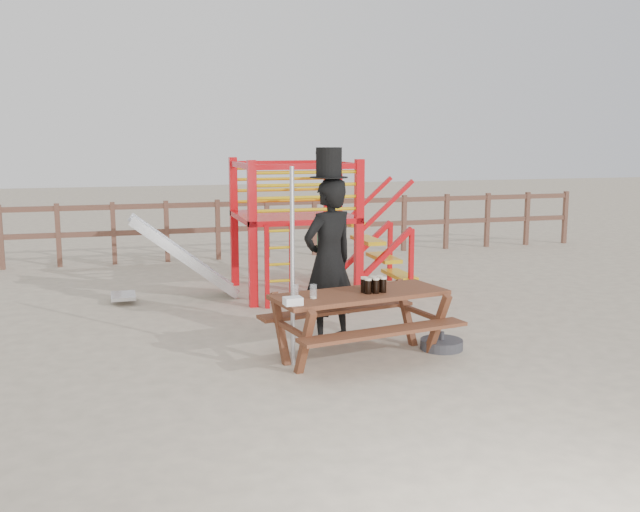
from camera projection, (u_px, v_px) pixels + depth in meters
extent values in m
plane|color=#C3B297|center=(357.00, 361.00, 7.79)|extent=(60.00, 60.00, 0.00)
cube|color=brown|center=(242.00, 204.00, 14.24)|extent=(15.00, 0.06, 0.10)
cube|color=brown|center=(243.00, 229.00, 14.32)|extent=(15.00, 0.06, 0.10)
cube|color=brown|center=(1.00, 237.00, 13.08)|extent=(0.09, 0.09, 1.20)
cube|color=brown|center=(58.00, 235.00, 13.36)|extent=(0.09, 0.09, 1.20)
cube|color=brown|center=(114.00, 233.00, 13.63)|extent=(0.09, 0.09, 1.20)
cube|color=brown|center=(167.00, 231.00, 13.91)|extent=(0.09, 0.09, 1.20)
cube|color=brown|center=(218.00, 230.00, 14.18)|extent=(0.09, 0.09, 1.20)
cube|color=brown|center=(267.00, 228.00, 14.46)|extent=(0.09, 0.09, 1.20)
cube|color=brown|center=(314.00, 226.00, 14.73)|extent=(0.09, 0.09, 1.20)
cube|color=brown|center=(360.00, 225.00, 15.01)|extent=(0.09, 0.09, 1.20)
cube|color=brown|center=(404.00, 223.00, 15.29)|extent=(0.09, 0.09, 1.20)
cube|color=brown|center=(446.00, 222.00, 15.56)|extent=(0.09, 0.09, 1.20)
cube|color=brown|center=(487.00, 220.00, 15.84)|extent=(0.09, 0.09, 1.20)
cube|color=brown|center=(527.00, 219.00, 16.11)|extent=(0.09, 0.09, 1.20)
cube|color=brown|center=(565.00, 217.00, 16.39)|extent=(0.09, 0.09, 1.20)
cube|color=red|center=(253.00, 235.00, 10.10)|extent=(0.12, 0.12, 2.10)
cube|color=red|center=(359.00, 231.00, 10.54)|extent=(0.12, 0.12, 2.10)
cube|color=red|center=(234.00, 222.00, 11.62)|extent=(0.12, 0.12, 2.10)
cube|color=red|center=(328.00, 219.00, 12.06)|extent=(0.12, 0.12, 2.10)
cube|color=red|center=(293.00, 216.00, 11.06)|extent=(1.72, 1.72, 0.08)
cube|color=red|center=(307.00, 167.00, 10.17)|extent=(1.60, 0.08, 0.08)
cube|color=red|center=(281.00, 163.00, 11.68)|extent=(1.60, 0.08, 0.08)
cube|color=red|center=(241.00, 165.00, 10.71)|extent=(0.08, 1.60, 0.08)
cube|color=red|center=(343.00, 164.00, 11.15)|extent=(0.08, 1.60, 0.08)
cylinder|color=gold|center=(307.00, 210.00, 10.27)|extent=(1.50, 0.05, 0.05)
cylinder|color=gold|center=(282.00, 201.00, 11.79)|extent=(1.50, 0.05, 0.05)
cylinder|color=gold|center=(307.00, 197.00, 10.24)|extent=(1.50, 0.05, 0.05)
cylinder|color=gold|center=(281.00, 190.00, 11.76)|extent=(1.50, 0.05, 0.05)
cylinder|color=gold|center=(307.00, 185.00, 10.21)|extent=(1.50, 0.05, 0.05)
cylinder|color=gold|center=(281.00, 179.00, 11.73)|extent=(1.50, 0.05, 0.05)
cylinder|color=gold|center=(307.00, 172.00, 10.18)|extent=(1.50, 0.05, 0.05)
cylinder|color=gold|center=(281.00, 168.00, 11.70)|extent=(1.50, 0.05, 0.05)
cube|color=red|center=(267.00, 267.00, 10.08)|extent=(0.06, 0.06, 1.20)
cube|color=red|center=(292.00, 266.00, 10.18)|extent=(0.06, 0.06, 1.20)
cylinder|color=gold|center=(280.00, 297.00, 10.21)|extent=(0.36, 0.04, 0.04)
cylinder|color=gold|center=(279.00, 281.00, 10.17)|extent=(0.36, 0.04, 0.04)
cylinder|color=gold|center=(279.00, 264.00, 10.13)|extent=(0.36, 0.04, 0.04)
cylinder|color=gold|center=(279.00, 248.00, 10.09)|extent=(0.36, 0.04, 0.04)
cylinder|color=gold|center=(279.00, 231.00, 10.05)|extent=(0.36, 0.04, 0.04)
cube|color=gold|center=(351.00, 222.00, 11.34)|extent=(0.30, 0.90, 0.06)
cube|color=gold|center=(368.00, 240.00, 11.46)|extent=(0.30, 0.90, 0.06)
cube|color=gold|center=(384.00, 258.00, 11.59)|extent=(0.30, 0.90, 0.06)
cube|color=gold|center=(399.00, 275.00, 11.72)|extent=(0.30, 0.90, 0.06)
cube|color=red|center=(385.00, 255.00, 11.10)|extent=(0.95, 0.08, 0.86)
cube|color=red|center=(365.00, 247.00, 11.95)|extent=(0.95, 0.08, 0.86)
cube|color=silver|center=(184.00, 258.00, 10.68)|extent=(1.53, 0.55, 1.21)
cube|color=silver|center=(186.00, 259.00, 10.42)|extent=(1.58, 0.04, 1.28)
cube|color=silver|center=(182.00, 253.00, 10.93)|extent=(1.58, 0.04, 1.28)
cube|color=silver|center=(123.00, 296.00, 10.52)|extent=(0.35, 0.55, 0.05)
cube|color=brown|center=(360.00, 295.00, 7.76)|extent=(2.01, 1.05, 0.05)
cube|color=brown|center=(385.00, 332.00, 7.34)|extent=(1.93, 0.61, 0.04)
cube|color=brown|center=(337.00, 310.00, 8.27)|extent=(1.93, 0.61, 0.04)
cube|color=brown|center=(292.00, 337.00, 7.46)|extent=(0.28, 1.14, 0.69)
cube|color=brown|center=(421.00, 319.00, 8.18)|extent=(0.28, 1.14, 0.69)
imported|color=black|center=(329.00, 261.00, 8.38)|extent=(0.84, 0.71, 1.95)
cube|color=#0A7735|center=(320.00, 240.00, 8.46)|extent=(0.08, 0.05, 0.46)
cylinder|color=black|center=(329.00, 177.00, 8.22)|extent=(0.44, 0.44, 0.01)
cylinder|color=black|center=(329.00, 162.00, 8.19)|extent=(0.30, 0.30, 0.34)
cube|color=white|center=(321.00, 151.00, 8.28)|extent=(0.14, 0.07, 0.04)
cylinder|color=#B2B2B7|center=(292.00, 268.00, 7.48)|extent=(0.05, 0.05, 2.12)
cylinder|color=#323236|center=(442.00, 344.00, 8.20)|extent=(0.49, 0.49, 0.11)
cylinder|color=#323236|center=(442.00, 336.00, 8.19)|extent=(0.06, 0.06, 0.09)
cube|color=white|center=(293.00, 301.00, 7.17)|extent=(0.19, 0.15, 0.08)
cylinder|color=black|center=(368.00, 287.00, 7.68)|extent=(0.07, 0.07, 0.15)
cylinder|color=beige|center=(368.00, 279.00, 7.66)|extent=(0.07, 0.07, 0.02)
cylinder|color=black|center=(376.00, 287.00, 7.70)|extent=(0.07, 0.07, 0.15)
cylinder|color=beige|center=(376.00, 279.00, 7.69)|extent=(0.07, 0.07, 0.02)
cylinder|color=black|center=(383.00, 286.00, 7.75)|extent=(0.07, 0.07, 0.15)
cylinder|color=beige|center=(383.00, 278.00, 7.74)|extent=(0.07, 0.07, 0.02)
cylinder|color=black|center=(364.00, 286.00, 7.75)|extent=(0.07, 0.07, 0.15)
cylinder|color=beige|center=(364.00, 278.00, 7.74)|extent=(0.07, 0.07, 0.02)
cylinder|color=black|center=(373.00, 285.00, 7.79)|extent=(0.07, 0.07, 0.15)
cylinder|color=beige|center=(373.00, 277.00, 7.78)|extent=(0.07, 0.07, 0.02)
cylinder|color=black|center=(380.00, 284.00, 7.83)|extent=(0.07, 0.07, 0.15)
cylinder|color=beige|center=(380.00, 276.00, 7.82)|extent=(0.07, 0.07, 0.02)
cylinder|color=silver|center=(313.00, 291.00, 7.46)|extent=(0.07, 0.07, 0.15)
cylinder|color=beige|center=(313.00, 297.00, 7.47)|extent=(0.07, 0.07, 0.02)
cylinder|color=silver|center=(295.00, 292.00, 7.45)|extent=(0.07, 0.07, 0.15)
cylinder|color=beige|center=(295.00, 298.00, 7.46)|extent=(0.07, 0.07, 0.02)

